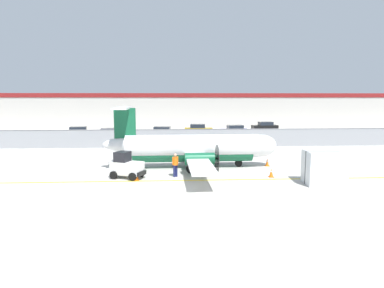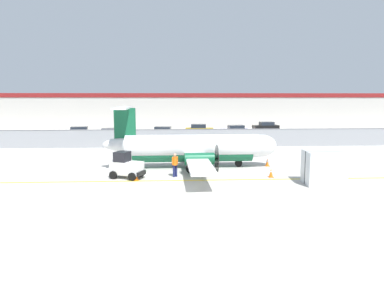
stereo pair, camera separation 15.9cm
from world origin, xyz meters
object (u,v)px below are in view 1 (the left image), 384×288
(parked_car_3, at_px, (198,129))
(baggage_tug, at_px, (126,166))
(parked_car_4, at_px, (234,131))
(commuter_airplane, at_px, (196,148))
(parked_car_0, at_px, (78,132))
(cargo_container, at_px, (324,168))
(parked_car_5, at_px, (265,127))
(ground_crew_worker, at_px, (175,164))
(parked_car_2, at_px, (163,132))
(traffic_cone_near_left, at_px, (136,176))
(parked_car_1, at_px, (111,134))
(traffic_cone_near_right, at_px, (271,173))
(traffic_cone_far_left, at_px, (267,162))

(parked_car_3, bearing_deg, baggage_tug, -98.70)
(parked_car_4, bearing_deg, commuter_airplane, 67.04)
(parked_car_3, bearing_deg, parked_car_0, -161.85)
(cargo_container, height_order, parked_car_5, cargo_container)
(ground_crew_worker, xyz_separation_m, cargo_container, (9.72, -2.68, 0.15))
(parked_car_2, bearing_deg, traffic_cone_near_left, -85.94)
(ground_crew_worker, height_order, traffic_cone_near_left, ground_crew_worker)
(traffic_cone_near_left, height_order, parked_car_1, parked_car_1)
(commuter_airplane, height_order, traffic_cone_near_left, commuter_airplane)
(baggage_tug, bearing_deg, parked_car_1, 125.94)
(commuter_airplane, bearing_deg, baggage_tug, -147.52)
(baggage_tug, bearing_deg, parked_car_3, 98.32)
(parked_car_2, bearing_deg, parked_car_1, -155.60)
(parked_car_5, bearing_deg, parked_car_2, 22.73)
(baggage_tug, height_order, parked_car_1, baggage_tug)
(cargo_container, bearing_deg, parked_car_1, 132.01)
(cargo_container, height_order, traffic_cone_near_right, cargo_container)
(cargo_container, height_order, parked_car_4, cargo_container)
(parked_car_1, bearing_deg, traffic_cone_far_left, -54.05)
(baggage_tug, distance_m, parked_car_0, 25.71)
(traffic_cone_far_left, distance_m, parked_car_4, 21.66)
(parked_car_0, bearing_deg, parked_car_1, 143.34)
(commuter_airplane, height_order, parked_car_1, commuter_airplane)
(commuter_airplane, relative_size, cargo_container, 6.27)
(traffic_cone_near_left, xyz_separation_m, parked_car_3, (6.48, 28.15, 0.58))
(parked_car_2, xyz_separation_m, parked_car_4, (10.33, 2.05, 0.00))
(traffic_cone_far_left, xyz_separation_m, parked_car_3, (-3.89, 23.79, 0.58))
(ground_crew_worker, height_order, traffic_cone_far_left, ground_crew_worker)
(parked_car_2, xyz_separation_m, parked_car_3, (5.25, 4.22, 0.00))
(cargo_container, bearing_deg, parked_car_2, 118.18)
(baggage_tug, distance_m, parked_car_3, 28.36)
(cargo_container, bearing_deg, commuter_airplane, 148.34)
(parked_car_0, bearing_deg, traffic_cone_far_left, 128.18)
(parked_car_1, height_order, parked_car_3, same)
(baggage_tug, height_order, ground_crew_worker, baggage_tug)
(parked_car_3, bearing_deg, cargo_container, -72.69)
(commuter_airplane, xyz_separation_m, parked_car_3, (2.10, 24.00, -0.71))
(ground_crew_worker, distance_m, traffic_cone_near_left, 2.92)
(ground_crew_worker, xyz_separation_m, parked_car_2, (-1.45, 22.99, -0.06))
(traffic_cone_far_left, xyz_separation_m, parked_car_5, (7.53, 28.30, 0.58))
(commuter_airplane, relative_size, parked_car_3, 3.68)
(commuter_airplane, height_order, parked_car_2, commuter_airplane)
(parked_car_0, xyz_separation_m, parked_car_1, (4.95, -2.73, 0.00))
(commuter_airplane, bearing_deg, traffic_cone_near_right, -37.12)
(ground_crew_worker, relative_size, traffic_cone_far_left, 2.66)
(traffic_cone_near_right, height_order, parked_car_0, parked_car_0)
(parked_car_0, bearing_deg, parked_car_5, -171.85)
(parked_car_2, bearing_deg, baggage_tug, -87.91)
(baggage_tug, height_order, parked_car_3, baggage_tug)
(baggage_tug, distance_m, traffic_cone_far_left, 11.73)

